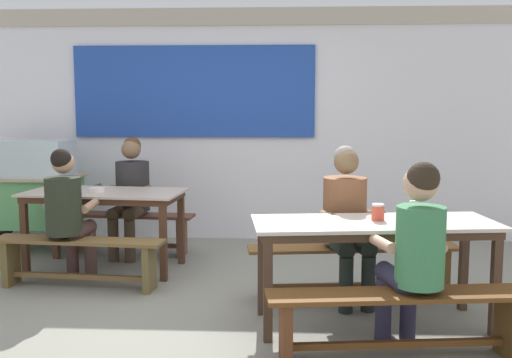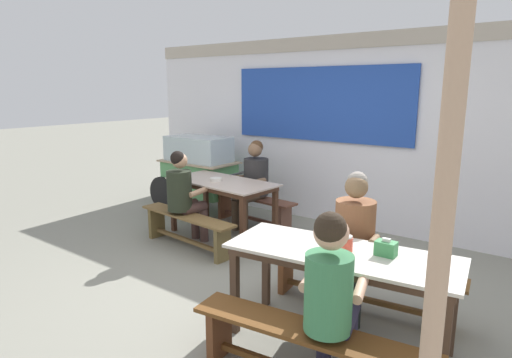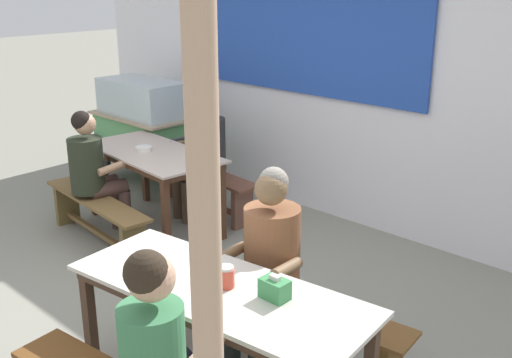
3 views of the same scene
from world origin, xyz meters
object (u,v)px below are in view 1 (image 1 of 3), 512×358
dining_table_far (105,200)px  tissue_box (414,211)px  person_near_front (415,245)px  bench_near_front (398,314)px  bench_far_back (128,227)px  person_left_back_turned (67,209)px  soup_bowl (97,190)px  person_right_near_table (347,214)px  dining_table_near (374,232)px  person_center_facing (131,189)px  bench_near_back (353,264)px  food_cart (21,187)px  bench_far_front (79,255)px  condiment_jar (378,212)px

dining_table_far → tissue_box: bearing=-25.1°
person_near_front → bench_near_front: bearing=-142.9°
bench_far_back → person_left_back_turned: size_ratio=1.18×
soup_bowl → person_right_near_table: bearing=-18.7°
person_left_back_turned → person_right_near_table: (2.41, -0.29, 0.03)m
bench_far_back → person_left_back_turned: bearing=-101.1°
dining_table_near → tissue_box: tissue_box is taller
person_left_back_turned → tissue_box: 2.95m
person_left_back_turned → person_center_facing: bearing=75.5°
dining_table_near → bench_near_back: bearing=96.9°
bench_far_back → bench_near_front: (2.40, -2.60, 0.01)m
food_cart → person_near_front: (3.74, -2.66, 0.02)m
dining_table_far → bench_near_front: bearing=-38.9°
person_near_front → soup_bowl: 3.22m
dining_table_far → bench_near_front: dining_table_far is taller
bench_far_front → food_cart: 1.81m
food_cart → person_near_front: bearing=-35.4°
bench_far_back → bench_near_back: 2.64m
bench_far_back → person_center_facing: 0.43m
person_center_facing → condiment_jar: size_ratio=10.41×
dining_table_far → bench_far_front: dining_table_far is taller
bench_near_front → person_center_facing: 3.48m
bench_far_front → person_left_back_turned: 0.42m
bench_near_back → food_cart: (-3.48, 1.51, 0.41)m
dining_table_far → bench_near_front: (2.46, -1.99, -0.39)m
dining_table_near → condiment_jar: size_ratio=14.91×
bench_far_front → bench_near_back: bearing=-3.6°
condiment_jar → person_left_back_turned: bearing=162.6°
bench_far_front → tissue_box: (2.74, -0.64, 0.53)m
bench_near_back → person_center_facing: bearing=149.2°
bench_near_back → tissue_box: tissue_box is taller
condiment_jar → person_near_front: bearing=-74.7°
person_center_facing → dining_table_near: bearing=-40.2°
bench_near_front → person_center_facing: size_ratio=1.33×
bench_near_back → person_near_front: person_near_front is taller
dining_table_near → condiment_jar: (0.03, 0.03, 0.14)m
bench_far_front → person_left_back_turned: (-0.11, 0.08, 0.40)m
dining_table_near → soup_bowl: size_ratio=11.52×
person_center_facing → tissue_box: person_center_facing is taller
dining_table_near → bench_near_front: size_ratio=1.07×
tissue_box → soup_bowl: bearing=156.3°
dining_table_near → bench_far_front: size_ratio=1.17×
dining_table_far → dining_table_near: 2.75m
bench_far_back → tissue_box: size_ratio=9.65×
dining_table_near → person_right_near_table: 0.56m
bench_far_back → bench_near_front: 3.54m
dining_table_near → person_near_front: size_ratio=1.44×
condiment_jar → soup_bowl: condiment_jar is taller
food_cart → condiment_jar: size_ratio=13.23×
person_right_near_table → tissue_box: size_ratio=8.51×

